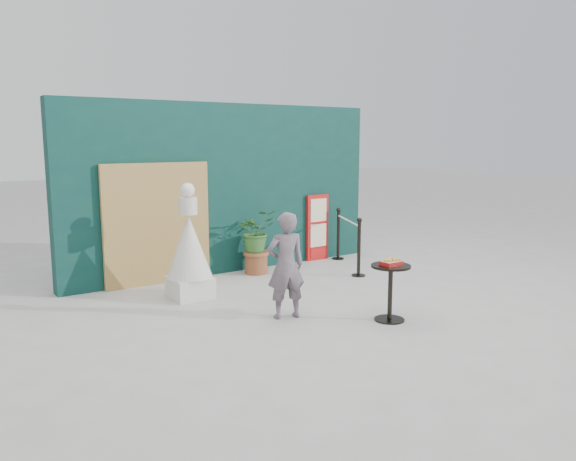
% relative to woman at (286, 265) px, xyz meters
% --- Properties ---
extents(ground, '(60.00, 60.00, 0.00)m').
position_rel_woman_xyz_m(ground, '(0.68, -0.26, -0.72)').
color(ground, '#ADAAA5').
rests_on(ground, ground).
extents(back_wall, '(6.00, 0.30, 3.00)m').
position_rel_woman_xyz_m(back_wall, '(0.68, 2.89, 0.78)').
color(back_wall, '#0A2E2E').
rests_on(back_wall, ground).
extents(bamboo_fence, '(1.80, 0.08, 2.00)m').
position_rel_woman_xyz_m(bamboo_fence, '(-0.72, 2.68, 0.28)').
color(bamboo_fence, tan).
rests_on(bamboo_fence, ground).
extents(woman, '(0.59, 0.46, 1.43)m').
position_rel_woman_xyz_m(woman, '(0.00, 0.00, 0.00)').
color(woman, slate).
rests_on(woman, ground).
extents(menu_board, '(0.50, 0.07, 1.30)m').
position_rel_woman_xyz_m(menu_board, '(2.58, 2.70, -0.07)').
color(menu_board, red).
rests_on(menu_board, ground).
extents(statue, '(0.68, 0.68, 1.74)m').
position_rel_woman_xyz_m(statue, '(-0.65, 1.62, -0.01)').
color(statue, silver).
rests_on(statue, ground).
extents(cafe_table, '(0.52, 0.52, 0.75)m').
position_rel_woman_xyz_m(cafe_table, '(1.07, -0.87, -0.22)').
color(cafe_table, black).
rests_on(cafe_table, ground).
extents(food_basket, '(0.26, 0.19, 0.11)m').
position_rel_woman_xyz_m(food_basket, '(1.07, -0.87, 0.07)').
color(food_basket, '#AF1512').
rests_on(food_basket, cafe_table).
extents(planter, '(0.67, 0.58, 1.15)m').
position_rel_woman_xyz_m(planter, '(0.98, 2.40, -0.05)').
color(planter, brown).
rests_on(planter, ground).
extents(stanchion_barrier, '(0.84, 1.54, 1.03)m').
position_rel_woman_xyz_m(stanchion_barrier, '(2.67, 1.87, -0.22)').
color(stanchion_barrier, black).
rests_on(stanchion_barrier, ground).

